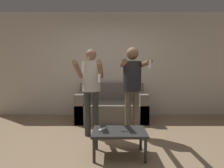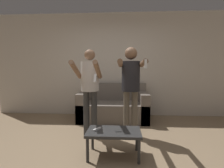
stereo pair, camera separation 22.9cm
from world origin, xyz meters
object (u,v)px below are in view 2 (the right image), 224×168
at_px(coffee_table, 114,134).
at_px(remote_on_table, 97,129).
at_px(person_standing_left, 90,82).
at_px(person_standing_right, 131,81).
at_px(couch, 113,107).

distance_m(coffee_table, remote_on_table, 0.25).
distance_m(person_standing_left, remote_on_table, 0.98).
distance_m(person_standing_right, remote_on_table, 1.09).
distance_m(person_standing_left, person_standing_right, 0.74).
bearing_deg(couch, person_standing_right, -71.23).
bearing_deg(remote_on_table, person_standing_left, 108.13).
bearing_deg(person_standing_right, person_standing_left, 179.73).
xyz_separation_m(couch, person_standing_left, (-0.37, -1.08, 0.69)).
distance_m(couch, coffee_table, 1.82).
height_order(person_standing_right, coffee_table, person_standing_right).
xyz_separation_m(coffee_table, remote_on_table, (-0.24, 0.01, 0.06)).
bearing_deg(coffee_table, couch, 93.37).
bearing_deg(person_standing_left, couch, 71.20).
height_order(couch, person_standing_left, person_standing_left).
bearing_deg(coffee_table, remote_on_table, 177.23).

